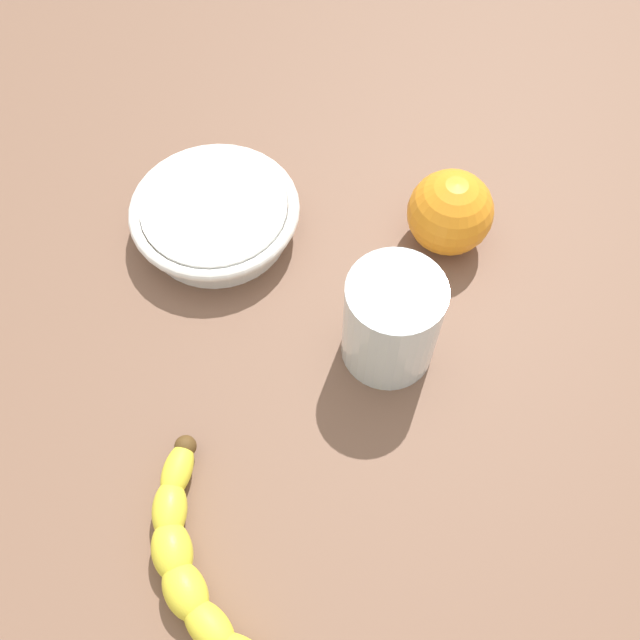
{
  "coord_description": "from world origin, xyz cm",
  "views": [
    {
      "loc": [
        -1.31,
        22.82,
        61.62
      ],
      "look_at": [
        -2.16,
        -9.41,
        5.0
      ],
      "focal_mm": 39.41,
      "sensor_mm": 36.0,
      "label": 1
    }
  ],
  "objects_px": {
    "ceramic_bowl": "(216,215)",
    "banana": "(191,565)",
    "smoothie_glass": "(391,322)",
    "orange_fruit": "(450,213)"
  },
  "relations": [
    {
      "from": "banana",
      "to": "smoothie_glass",
      "type": "distance_m",
      "value": 0.26
    },
    {
      "from": "smoothie_glass",
      "to": "orange_fruit",
      "type": "bearing_deg",
      "value": -118.3
    },
    {
      "from": "ceramic_bowl",
      "to": "orange_fruit",
      "type": "distance_m",
      "value": 0.23
    },
    {
      "from": "ceramic_bowl",
      "to": "orange_fruit",
      "type": "height_order",
      "value": "orange_fruit"
    },
    {
      "from": "smoothie_glass",
      "to": "ceramic_bowl",
      "type": "relative_size",
      "value": 0.61
    },
    {
      "from": "orange_fruit",
      "to": "ceramic_bowl",
      "type": "bearing_deg",
      "value": -4.27
    },
    {
      "from": "smoothie_glass",
      "to": "orange_fruit",
      "type": "height_order",
      "value": "smoothie_glass"
    },
    {
      "from": "smoothie_glass",
      "to": "ceramic_bowl",
      "type": "bearing_deg",
      "value": -41.21
    },
    {
      "from": "smoothie_glass",
      "to": "banana",
      "type": "bearing_deg",
      "value": 48.98
    },
    {
      "from": "ceramic_bowl",
      "to": "banana",
      "type": "bearing_deg",
      "value": 89.28
    }
  ]
}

